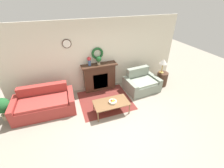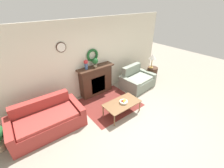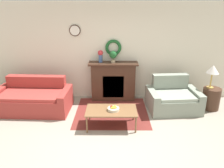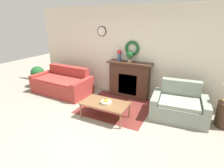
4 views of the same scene
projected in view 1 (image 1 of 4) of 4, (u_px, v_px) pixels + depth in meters
The scene contains 13 objects.
ground_plane at pixel (122, 131), 4.34m from camera, with size 16.00×16.00×0.00m, color gray.
floor_rug at pixel (105, 100), 5.57m from camera, with size 1.83×1.73×0.01m.
wall_back at pixel (97, 56), 5.70m from camera, with size 6.80×0.15×2.70m.
fireplace at pixel (99, 77), 5.95m from camera, with size 1.36×0.41×1.11m.
couch_left at pixel (45, 104), 4.92m from camera, with size 1.94×1.06×0.83m.
loveseat_right at pixel (141, 83), 6.03m from camera, with size 1.36×1.04×0.86m.
coffee_table at pixel (111, 103), 4.83m from camera, with size 1.13×0.63×0.41m.
fruit_bowl at pixel (113, 101), 4.78m from camera, with size 0.26×0.26×0.12m.
side_table_by_loveseat at pixel (162, 79), 6.36m from camera, with size 0.45×0.45×0.57m.
table_lamp at pixel (163, 62), 5.98m from camera, with size 0.31×0.31×0.61m.
vase_on_mantel_left at pixel (89, 61), 5.47m from camera, with size 0.15×0.15×0.34m.
potted_plant_on_mantel at pixel (99, 59), 5.55m from camera, with size 0.21×0.21×0.33m.
potted_plant_floor_by_couch at pixel (2, 107), 4.54m from camera, with size 0.47×0.47×0.75m.
Camera 1 is at (-1.30, -2.70, 3.44)m, focal length 24.00 mm.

